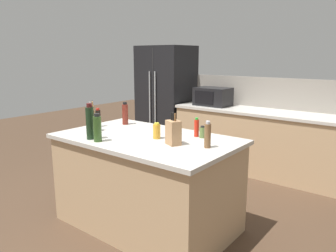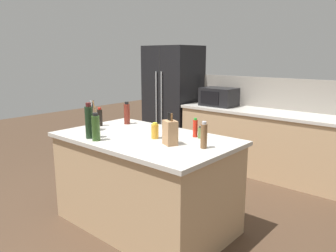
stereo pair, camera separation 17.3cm
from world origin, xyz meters
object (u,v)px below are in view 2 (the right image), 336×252
at_px(microwave, 219,97).
at_px(soy_sauce_bottle, 100,117).
at_px(spice_jar_oregano, 201,133).
at_px(refrigerator, 173,100).
at_px(utensil_crock, 94,123).
at_px(knife_block, 170,132).
at_px(vinegar_bottle, 127,114).
at_px(olive_oil_bottle, 96,128).
at_px(honey_jar, 155,131).
at_px(wine_bottle, 89,122).
at_px(pepper_grinder, 204,136).
at_px(hot_sauce_bottle, 195,128).

distance_m(microwave, soy_sauce_bottle, 2.18).
bearing_deg(spice_jar_oregano, refrigerator, 135.59).
distance_m(microwave, utensil_crock, 2.35).
xyz_separation_m(knife_block, vinegar_bottle, (-0.97, 0.36, 0.01)).
relative_size(olive_oil_bottle, honey_jar, 1.70).
relative_size(knife_block, wine_bottle, 0.84).
height_order(microwave, spice_jar_oregano, microwave).
height_order(knife_block, pepper_grinder, knife_block).
relative_size(refrigerator, honey_jar, 12.20).
bearing_deg(utensil_crock, wine_bottle, -42.72).
height_order(spice_jar_oregano, hot_sauce_bottle, hot_sauce_bottle).
relative_size(knife_block, spice_jar_oregano, 2.46).
bearing_deg(spice_jar_oregano, utensil_crock, -156.43).
xyz_separation_m(microwave, pepper_grinder, (1.21, -2.16, -0.03)).
xyz_separation_m(knife_block, soy_sauce_bottle, (-1.13, 0.09, -0.01)).
relative_size(soy_sauce_bottle, hot_sauce_bottle, 1.11).
bearing_deg(microwave, spice_jar_oregano, -62.32).
bearing_deg(soy_sauce_bottle, honey_jar, -0.89).
bearing_deg(vinegar_bottle, utensil_crock, -93.38).
bearing_deg(utensil_crock, hot_sauce_bottle, 25.21).
relative_size(pepper_grinder, olive_oil_bottle, 0.90).
distance_m(knife_block, vinegar_bottle, 1.04).
bearing_deg(hot_sauce_bottle, utensil_crock, -154.79).
bearing_deg(honey_jar, vinegar_bottle, 158.20).
bearing_deg(microwave, knife_block, -67.90).
distance_m(utensil_crock, spice_jar_oregano, 1.17).
relative_size(microwave, pepper_grinder, 2.27).
distance_m(soy_sauce_bottle, honey_jar, 0.87).
xyz_separation_m(utensil_crock, olive_oil_bottle, (0.38, -0.25, 0.04)).
height_order(vinegar_bottle, pepper_grinder, vinegar_bottle).
relative_size(knife_block, utensil_crock, 0.91).
xyz_separation_m(utensil_crock, wine_bottle, (0.25, -0.23, 0.08)).
relative_size(wine_bottle, olive_oil_bottle, 1.31).
xyz_separation_m(knife_block, hot_sauce_bottle, (0.00, 0.38, -0.02)).
height_order(refrigerator, hot_sauce_bottle, refrigerator).
height_order(refrigerator, vinegar_bottle, refrigerator).
xyz_separation_m(knife_block, pepper_grinder, (0.29, 0.10, -0.00)).
bearing_deg(microwave, pepper_grinder, -60.69).
bearing_deg(microwave, wine_bottle, -86.18).
bearing_deg(soy_sauce_bottle, olive_oil_bottle, -40.65).
height_order(wine_bottle, olive_oil_bottle, wine_bottle).
bearing_deg(hot_sauce_bottle, pepper_grinder, -43.23).
bearing_deg(honey_jar, soy_sauce_bottle, 179.11).
xyz_separation_m(utensil_crock, honey_jar, (0.74, 0.17, -0.01)).
bearing_deg(spice_jar_oregano, wine_bottle, -139.30).
distance_m(microwave, wine_bottle, 2.59).
relative_size(microwave, soy_sauce_bottle, 2.56).
height_order(wine_bottle, soy_sauce_bottle, wine_bottle).
height_order(refrigerator, utensil_crock, refrigerator).
distance_m(microwave, hot_sauce_bottle, 2.09).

